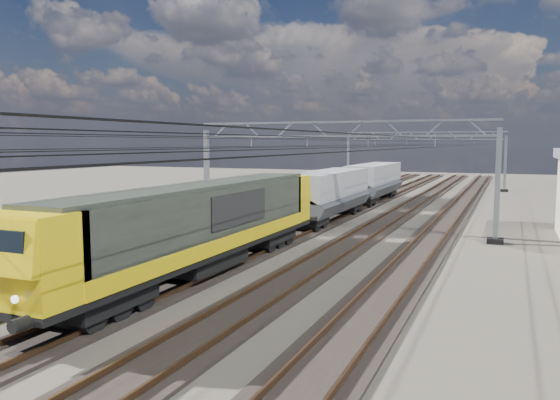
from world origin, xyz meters
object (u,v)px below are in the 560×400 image
at_px(catenary_gantry_mid, 337,172).
at_px(catenary_gantry_far, 423,158).
at_px(locomotive, 202,222).
at_px(hopper_wagon_mid, 374,179).
at_px(hopper_wagon_lead, 329,191).

distance_m(catenary_gantry_mid, catenary_gantry_far, 36.00).
xyz_separation_m(catenary_gantry_far, locomotive, (-2.00, -49.10, -1.58)).
bearing_deg(catenary_gantry_mid, hopper_wagon_mid, 96.08).
bearing_deg(locomotive, hopper_wagon_mid, 90.00).
relative_size(catenary_gantry_mid, hopper_wagon_lead, 1.53).
distance_m(catenary_gantry_far, locomotive, 49.17).
distance_m(hopper_wagon_lead, hopper_wagon_mid, 14.20).
relative_size(hopper_wagon_lead, hopper_wagon_mid, 1.00).
bearing_deg(hopper_wagon_mid, locomotive, -90.00).
bearing_deg(hopper_wagon_lead, catenary_gantry_far, 86.36).
relative_size(locomotive, hopper_wagon_lead, 1.62).
distance_m(catenary_gantry_mid, hopper_wagon_mid, 18.98).
bearing_deg(hopper_wagon_mid, hopper_wagon_lead, -90.00).
height_order(catenary_gantry_mid, catenary_gantry_far, same).
distance_m(catenary_gantry_mid, hopper_wagon_lead, 5.28).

